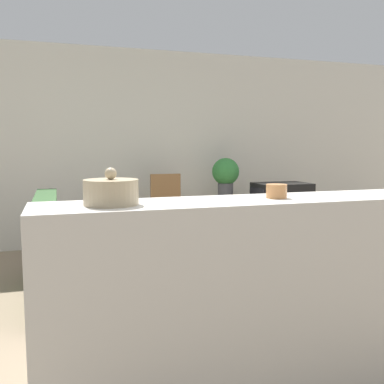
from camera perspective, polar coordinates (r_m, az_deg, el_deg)
ground_plane at (r=3.06m, az=2.85°, el=-20.55°), size 14.00×14.00×0.00m
wall_back at (r=6.06m, az=-8.48°, el=5.88°), size 9.00×0.06×2.70m
couch at (r=4.18m, az=-14.92°, el=-8.63°), size 0.84×1.72×0.91m
tv_stand at (r=5.63m, az=11.75°, el=-5.92°), size 0.71×0.50×0.41m
television at (r=5.55m, az=11.80°, el=-1.35°), size 0.69×0.47×0.49m
wooden_chair at (r=5.46m, az=-3.24°, el=-2.49°), size 0.44×0.44×1.01m
plant_stand at (r=5.84m, az=4.45°, el=-3.88°), size 0.17×0.17×0.71m
potted_plant at (r=5.76m, az=4.50°, el=2.45°), size 0.37×0.37×0.50m
foreground_counter at (r=2.37m, az=7.68°, el=-14.23°), size 2.20×0.44×1.10m
decorative_bowl at (r=2.03m, az=-10.74°, el=0.03°), size 0.26×0.26×0.18m
candle_jar at (r=2.30m, az=11.20°, el=0.11°), size 0.11×0.11×0.07m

